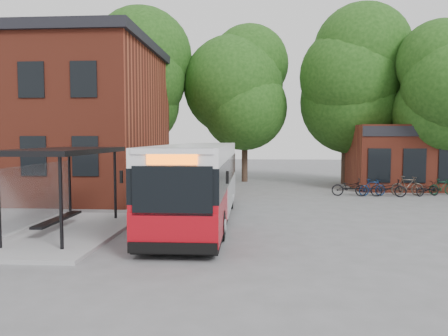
# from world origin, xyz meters

# --- Properties ---
(ground) EXTENTS (100.00, 100.00, 0.00)m
(ground) POSITION_xyz_m (0.00, 0.00, 0.00)
(ground) COLOR #5D5D5F
(bus_shelter) EXTENTS (3.60, 7.00, 2.90)m
(bus_shelter) POSITION_xyz_m (-4.50, -1.00, 1.45)
(bus_shelter) COLOR black
(bus_shelter) RESTS_ON ground
(bike_rail) EXTENTS (5.20, 0.10, 0.38)m
(bike_rail) POSITION_xyz_m (9.28, 10.00, 0.19)
(bike_rail) COLOR black
(bike_rail) RESTS_ON ground
(tree_0) EXTENTS (7.92, 7.92, 11.00)m
(tree_0) POSITION_xyz_m (-6.00, 16.00, 5.50)
(tree_0) COLOR #193F10
(tree_0) RESTS_ON ground
(tree_1) EXTENTS (7.92, 7.92, 10.40)m
(tree_1) POSITION_xyz_m (1.00, 17.00, 5.20)
(tree_1) COLOR #193F10
(tree_1) RESTS_ON ground
(tree_2) EXTENTS (7.92, 7.92, 11.00)m
(tree_2) POSITION_xyz_m (8.00, 16.00, 5.50)
(tree_2) COLOR #193F10
(tree_2) RESTS_ON ground
(tree_3) EXTENTS (7.04, 7.04, 9.28)m
(tree_3) POSITION_xyz_m (13.00, 12.00, 4.64)
(tree_3) COLOR #193F10
(tree_3) RESTS_ON ground
(city_bus) EXTENTS (2.60, 11.66, 2.96)m
(city_bus) POSITION_xyz_m (-0.41, 1.76, 1.48)
(city_bus) COLOR #A30A13
(city_bus) RESTS_ON ground
(bicycle_0) EXTENTS (1.97, 0.87, 1.00)m
(bicycle_0) POSITION_xyz_m (6.97, 9.37, 0.50)
(bicycle_0) COLOR black
(bicycle_0) RESTS_ON ground
(bicycle_1) EXTENTS (1.64, 0.82, 0.95)m
(bicycle_1) POSITION_xyz_m (8.24, 9.51, 0.48)
(bicycle_1) COLOR #0F254D
(bicycle_1) RESTS_ON ground
(bicycle_4) EXTENTS (1.94, 0.96, 0.98)m
(bicycle_4) POSITION_xyz_m (9.02, 9.19, 0.49)
(bicycle_4) COLOR black
(bicycle_4) RESTS_ON ground
(bicycle_5) EXTENTS (1.88, 0.70, 1.10)m
(bicycle_5) POSITION_xyz_m (10.22, 9.77, 0.55)
(bicycle_5) COLOR #3B332A
(bicycle_5) RESTS_ON ground
(bicycle_6) EXTENTS (1.63, 1.10, 0.81)m
(bicycle_6) POSITION_xyz_m (11.26, 9.65, 0.40)
(bicycle_6) COLOR black
(bicycle_6) RESTS_ON ground
(bicycle_7) EXTENTS (1.57, 0.66, 0.91)m
(bicycle_7) POSITION_xyz_m (12.27, 10.25, 0.46)
(bicycle_7) COLOR black
(bicycle_7) RESTS_ON ground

